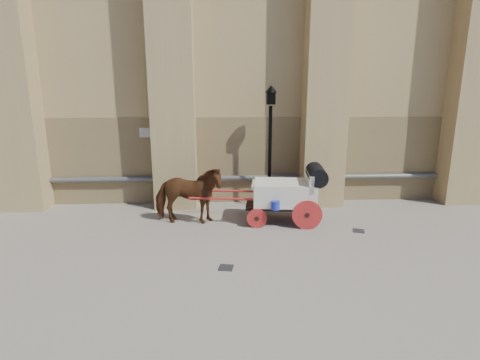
{
  "coord_description": "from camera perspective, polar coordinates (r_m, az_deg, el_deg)",
  "views": [
    {
      "loc": [
        0.52,
        -8.87,
        3.91
      ],
      "look_at": [
        1.09,
        1.84,
        1.32
      ],
      "focal_mm": 28.0,
      "sensor_mm": 36.0,
      "label": 1
    }
  ],
  "objects": [
    {
      "name": "ground",
      "position": [
        9.71,
        -5.96,
        -10.25
      ],
      "size": [
        90.0,
        90.0,
        0.0
      ],
      "primitive_type": "plane",
      "color": "#6C655A",
      "rests_on": "ground"
    },
    {
      "name": "drain_grate_far",
      "position": [
        11.25,
        17.64,
        -7.39
      ],
      "size": [
        0.41,
        0.41,
        0.01
      ],
      "primitive_type": "cube",
      "rotation": [
        0.0,
        0.0,
        -0.34
      ],
      "color": "black",
      "rests_on": "ground"
    },
    {
      "name": "street_lamp",
      "position": [
        12.33,
        4.6,
        5.42
      ],
      "size": [
        0.38,
        0.38,
        4.05
      ],
      "color": "black",
      "rests_on": "ground"
    },
    {
      "name": "drain_grate_near",
      "position": [
        8.67,
        -2.16,
        -13.19
      ],
      "size": [
        0.37,
        0.37,
        0.01
      ],
      "primitive_type": "cube",
      "rotation": [
        0.0,
        0.0,
        -0.19
      ],
      "color": "black",
      "rests_on": "ground"
    },
    {
      "name": "carriage",
      "position": [
        11.27,
        7.53,
        -1.78
      ],
      "size": [
        4.11,
        1.57,
        1.75
      ],
      "rotation": [
        0.0,
        0.0,
        -0.13
      ],
      "color": "black",
      "rests_on": "ground"
    },
    {
      "name": "horse",
      "position": [
        11.16,
        -7.94,
        -2.33
      ],
      "size": [
        2.15,
        1.13,
        1.75
      ],
      "primitive_type": "imported",
      "rotation": [
        0.0,
        0.0,
        1.48
      ],
      "color": "#5F2F14",
      "rests_on": "ground"
    }
  ]
}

